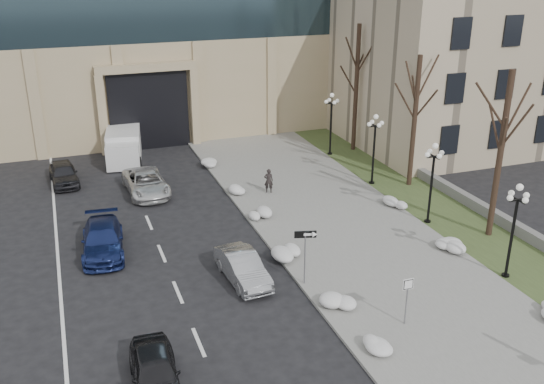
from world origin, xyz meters
The scene contains 29 objects.
sidewalk centered at (3.50, 14.00, 0.06)m, with size 9.00×40.00×0.12m, color gray.
curb centered at (-1.00, 14.00, 0.07)m, with size 0.30×40.00×0.14m, color gray.
grass_strip centered at (10.00, 14.00, 0.05)m, with size 4.00×40.00×0.10m, color #374824.
stone_wall centered at (12.00, 16.00, 0.35)m, with size 0.50×30.00×0.70m, color slate.
classical_building centered at (22.00, 27.98, 6.00)m, with size 22.00×18.12×12.00m.
car_a centered at (-8.54, 3.85, 0.70)m, with size 1.64×4.08×1.39m, color black.
car_b centered at (-3.41, 10.02, 0.69)m, with size 1.45×4.16×1.37m, color #929599.
car_c centered at (-9.25, 15.12, 0.72)m, with size 2.03×4.99×1.45m, color navy.
car_d centered at (-5.89, 22.53, 0.71)m, with size 2.36×5.12×1.42m, color silver.
car_e centered at (-10.73, 26.09, 0.71)m, with size 1.68×4.18×1.42m, color #29292D.
pedestrian centered at (1.36, 19.76, 0.90)m, with size 0.57×0.38×1.57m, color black.
box_truck centered at (-6.25, 30.28, 1.05)m, with size 3.35×7.07×2.16m.
one_way_sign centered at (-0.74, 8.52, 2.31)m, with size 1.03×0.46×2.80m.
keep_sign centered at (1.72, 4.20, 1.63)m, with size 0.48×0.07×2.21m.
snow_clump_b centered at (-0.38, 2.87, 0.30)m, with size 1.10×1.60×0.36m, color silver.
snow_clump_c centered at (-0.31, 6.53, 0.30)m, with size 1.10×1.60×0.36m, color silver.
snow_clump_d centered at (-0.71, 11.28, 0.30)m, with size 1.10×1.60×0.36m, color silver.
snow_clump_e centered at (-0.43, 15.81, 0.30)m, with size 1.10×1.60×0.36m, color silver.
snow_clump_f centered at (-0.88, 20.03, 0.30)m, with size 1.10×1.60×0.36m, color silver.
snow_clump_g centered at (-0.55, 25.59, 0.30)m, with size 1.10×1.60×0.36m, color silver.
snow_clump_i centered at (7.43, 8.95, 0.30)m, with size 1.10×1.60×0.36m, color silver.
snow_clump_j centered at (7.62, 15.02, 0.30)m, with size 1.10×1.60×0.36m, color silver.
lamppost_a centered at (8.30, 6.00, 3.07)m, with size 1.18×1.18×4.76m.
lamppost_b centered at (8.30, 12.50, 3.07)m, with size 1.18×1.18×4.76m.
lamppost_c centered at (8.30, 19.00, 3.07)m, with size 1.18×1.18×4.76m.
lamppost_d centered at (8.30, 25.50, 3.07)m, with size 1.18×1.18×4.76m.
tree_near centered at (10.50, 10.00, 5.83)m, with size 3.20×3.20×9.00m.
tree_mid centered at (10.50, 18.00, 5.50)m, with size 3.20×3.20×8.50m.
tree_far centered at (10.50, 26.00, 6.15)m, with size 3.20×3.20×9.50m.
Camera 1 is at (-10.59, -13.75, 14.40)m, focal length 40.00 mm.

